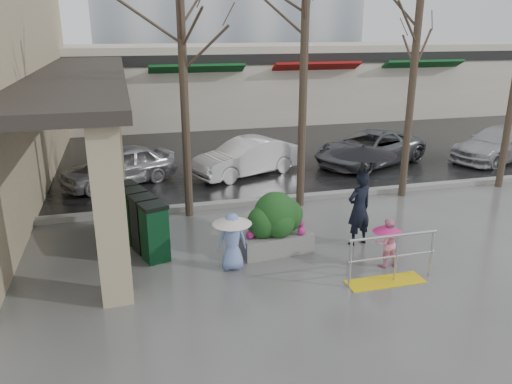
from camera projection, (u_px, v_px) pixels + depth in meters
name	position (u px, v px, depth m)	size (l,w,h in m)	color
ground	(304.00, 264.00, 10.84)	(120.00, 120.00, 0.00)	#51514F
street_asphalt	(181.00, 110.00, 31.01)	(120.00, 36.00, 0.01)	black
curb	(256.00, 201.00, 14.49)	(120.00, 0.30, 0.15)	gray
canopy_slab	(78.00, 69.00, 15.86)	(2.80, 18.00, 0.25)	#2D2823
pillar_front	(110.00, 213.00, 8.88)	(0.55, 0.55, 3.50)	tan
pillar_back	(112.00, 138.00, 14.84)	(0.55, 0.55, 3.50)	tan
storefront_row	(225.00, 83.00, 27.18)	(34.00, 6.74, 4.00)	beige
handrail	(389.00, 265.00, 9.96)	(1.90, 0.50, 1.03)	yellow
tree_west	(181.00, 19.00, 12.05)	(3.20, 3.20, 6.80)	#382B21
tree_midwest	(305.00, 13.00, 12.79)	(3.20, 3.20, 7.00)	#382B21
tree_mideast	(418.00, 28.00, 13.72)	(3.20, 3.20, 6.50)	#382B21
woman	(361.00, 183.00, 11.37)	(1.50, 1.50, 2.41)	black
child_pink	(387.00, 239.00, 10.57)	(0.64, 0.64, 1.07)	#FD9BBF
child_blue	(232.00, 235.00, 10.39)	(0.83, 0.83, 1.25)	#7693D3
planter	(275.00, 223.00, 11.26)	(1.69, 0.99, 1.42)	gray
news_boxes	(140.00, 220.00, 11.54)	(1.23, 2.39, 1.31)	#0D3D1F
car_a	(119.00, 166.00, 16.10)	(1.49, 3.70, 1.26)	#A3A2A7
car_b	(246.00, 157.00, 17.16)	(1.33, 3.82, 1.26)	white
car_c	(370.00, 148.00, 18.51)	(2.09, 4.53, 1.26)	#585C60
car_d	(499.00, 144.00, 19.11)	(1.77, 4.34, 1.26)	#ACADB1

